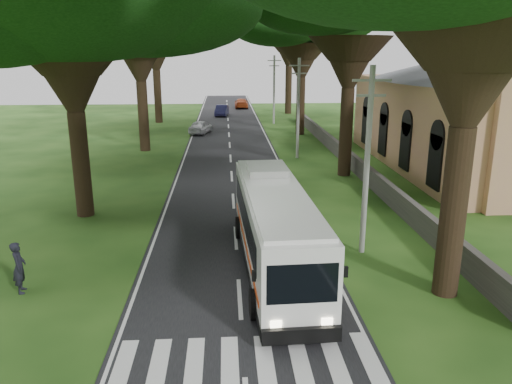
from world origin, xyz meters
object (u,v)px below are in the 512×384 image
Objects in this scene: pole_near at (367,159)px; pole_mid at (298,107)px; pole_far at (274,89)px; distant_car_c at (241,103)px; distant_car_a at (200,127)px; church at (476,102)px; coach_bus at (275,227)px; distant_car_b at (222,110)px; pedestrian at (19,267)px.

pole_mid is at bearing 90.00° from pole_near.
pole_mid and pole_far have the same top height.
distant_car_a is at bearing 78.67° from distant_car_c.
pole_far is 1.62× the size of distant_car_c.
pole_mid is (-12.36, 4.45, -0.73)m from church.
church reaches higher than coach_bus.
coach_bus reaches higher than distant_car_b.
pole_near is at bearing -75.86° from distant_car_b.
distant_car_a is at bearing 95.24° from coach_bus.
pole_near is 1.00× the size of pole_mid.
pole_far is at bearing -30.62° from pedestrian.
pole_far is at bearing 90.00° from pole_near.
distant_car_b is at bearing 102.75° from pole_mid.
distant_car_b is (-18.66, 32.30, -4.18)m from church.
pole_far is 1.87× the size of distant_car_b.
distant_car_c is at bearing 110.65° from church.
coach_bus reaches higher than distant_car_a.
distant_car_a is (-8.50, 12.86, -3.45)m from pole_mid.
distant_car_a is at bearing 123.45° from pole_mid.
church is at bearing -19.81° from pole_mid.
church reaches higher than pole_far.
pole_near reaches higher than distant_car_c.
distant_car_c is (5.19, 24.29, 0.01)m from distant_car_a.
pole_far is 41.76m from coach_bus.
pole_near is 1.87× the size of distant_car_b.
pedestrian is (-25.84, -18.48, -3.94)m from church.
distant_car_b is (-6.30, 47.84, -3.45)m from pole_near.
pole_near is at bearing -90.90° from pedestrian.
church is at bearing 111.37° from distant_car_c.
coach_bus is at bearing 112.75° from distant_car_a.
church is 4.87× the size of distant_car_c.
church is at bearing 155.61° from distant_car_a.
pole_far is 1.94× the size of distant_car_a.
distant_car_a is (-4.49, 34.36, -1.08)m from coach_bus.
pole_mid reaches higher than pedestrian.
coach_bus is (-4.01, -1.50, -2.37)m from pole_near.
distant_car_c is at bearing 93.32° from pole_near.
pedestrian is (-7.17, -50.78, 0.24)m from distant_car_b.
pole_near is at bearing -90.00° from pole_mid.
distant_car_c is (0.69, 58.65, -1.07)m from coach_bus.
distant_car_b is at bearing -83.05° from distant_car_a.
pole_far reaches higher than pedestrian.
coach_bus is 2.69× the size of distant_car_b.
distant_car_a is 36.15m from pedestrian.
pole_mid is at bearing 95.82° from distant_car_c.
pedestrian is at bearing 81.13° from distant_car_c.
distant_car_a is at bearing 104.50° from pole_near.
church is 5.83× the size of distant_car_a.
church is 27.44m from distant_car_a.
pedestrian reaches higher than distant_car_a.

